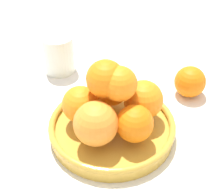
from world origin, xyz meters
The scene contains 5 objects.
ground_plane centered at (0.00, 0.00, 0.00)m, with size 4.00×4.00×0.00m, color white.
fruit_bowl centered at (0.00, 0.00, 0.02)m, with size 0.25×0.25×0.03m.
orange_pile centered at (0.00, 0.00, 0.09)m, with size 0.19×0.19×0.13m.
stray_orange centered at (-0.22, -0.02, 0.04)m, with size 0.07×0.07×0.07m, color orange.
drinking_glass centered at (-0.01, -0.26, 0.05)m, with size 0.08×0.08×0.09m, color silver.
Camera 1 is at (0.28, 0.46, 0.53)m, focal length 60.00 mm.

